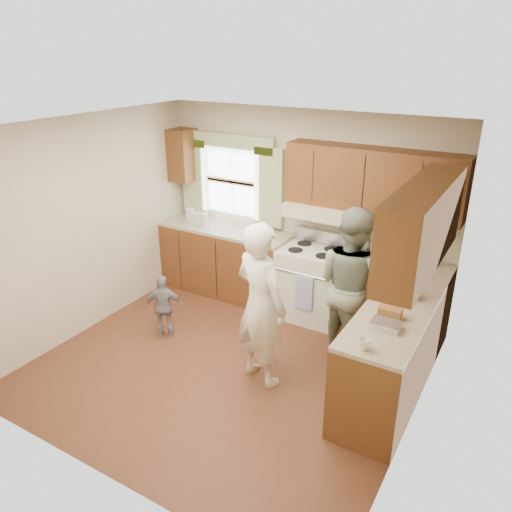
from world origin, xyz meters
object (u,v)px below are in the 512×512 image
Objects in this scene: woman_left at (261,305)px; child at (164,307)px; stove at (312,282)px; woman_right at (351,285)px.

child is (-1.36, 0.13, -0.46)m from woman_left.
stove is 0.63× the size of woman_left.
child is at bearing 42.72° from woman_right.
woman_left is at bearing 142.86° from child.
woman_left reaches higher than stove.
woman_right reaches higher than child.
stove is at bearing -17.54° from woman_right.
woman_right is (0.70, -0.59, 0.39)m from stove.
woman_left reaches higher than child.
stove is 0.63× the size of woman_right.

